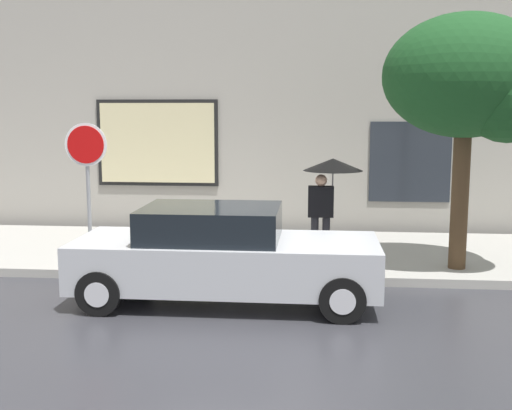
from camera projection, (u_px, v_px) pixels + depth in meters
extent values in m
plane|color=#333338|center=(236.00, 301.00, 9.54)|extent=(60.00, 60.00, 0.00)
cube|color=#A3A099|center=(255.00, 252.00, 12.49)|extent=(20.00, 4.00, 0.15)
cube|color=#9E998E|center=(265.00, 81.00, 14.44)|extent=(20.00, 0.40, 7.00)
cube|color=black|center=(158.00, 143.00, 14.66)|extent=(2.83, 0.06, 1.99)
cube|color=beige|center=(157.00, 143.00, 14.63)|extent=(2.67, 0.03, 1.83)
cube|color=#262B33|center=(410.00, 162.00, 14.18)|extent=(1.80, 0.04, 1.80)
cone|color=#99999E|center=(479.00, 99.00, 13.71)|extent=(0.22, 0.24, 0.24)
cube|color=#B7BABF|center=(227.00, 262.00, 9.44)|extent=(4.48, 1.71, 0.69)
cube|color=black|center=(211.00, 223.00, 9.37)|extent=(2.02, 1.51, 0.49)
cylinder|color=black|center=(338.00, 270.00, 10.09)|extent=(0.64, 0.22, 0.64)
cylinder|color=silver|center=(338.00, 270.00, 10.09)|extent=(0.35, 0.24, 0.35)
cylinder|color=black|center=(342.00, 299.00, 8.54)|extent=(0.64, 0.22, 0.64)
cylinder|color=silver|center=(342.00, 299.00, 8.54)|extent=(0.35, 0.24, 0.35)
cylinder|color=black|center=(132.00, 265.00, 10.41)|extent=(0.64, 0.22, 0.64)
cylinder|color=silver|center=(132.00, 265.00, 10.41)|extent=(0.35, 0.24, 0.35)
cylinder|color=black|center=(99.00, 293.00, 8.86)|extent=(0.64, 0.22, 0.64)
cylinder|color=silver|center=(99.00, 293.00, 8.86)|extent=(0.35, 0.24, 0.35)
cylinder|color=white|center=(226.00, 244.00, 11.41)|extent=(0.22, 0.22, 0.61)
sphere|color=#BBBBB7|center=(226.00, 228.00, 11.37)|extent=(0.23, 0.23, 0.23)
cylinder|color=#BBBBB7|center=(225.00, 244.00, 11.25)|extent=(0.09, 0.12, 0.09)
cylinder|color=#BBBBB7|center=(227.00, 241.00, 11.57)|extent=(0.09, 0.12, 0.09)
cylinder|color=white|center=(226.00, 259.00, 11.46)|extent=(0.30, 0.30, 0.06)
cylinder|color=black|center=(315.00, 238.00, 11.54)|extent=(0.14, 0.14, 0.79)
cylinder|color=black|center=(326.00, 238.00, 11.52)|extent=(0.14, 0.14, 0.79)
cube|color=black|center=(321.00, 202.00, 11.43)|extent=(0.46, 0.22, 0.56)
sphere|color=tan|center=(321.00, 180.00, 11.37)|extent=(0.21, 0.21, 0.21)
cylinder|color=#4C4C51|center=(333.00, 188.00, 11.37)|extent=(0.02, 0.02, 0.90)
cone|color=black|center=(333.00, 165.00, 11.31)|extent=(1.07, 1.07, 0.22)
cylinder|color=#4C3823|center=(460.00, 196.00, 10.75)|extent=(0.29, 0.29, 2.51)
ellipsoid|color=#19471E|center=(466.00, 76.00, 10.46)|extent=(2.74, 2.33, 2.05)
sphere|color=#19471E|center=(509.00, 96.00, 10.11)|extent=(1.51, 1.51, 1.51)
cylinder|color=gray|center=(89.00, 194.00, 11.26)|extent=(0.07, 0.07, 2.45)
cylinder|color=white|center=(86.00, 145.00, 11.09)|extent=(0.76, 0.02, 0.76)
cylinder|color=red|center=(86.00, 145.00, 11.08)|extent=(0.66, 0.02, 0.66)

